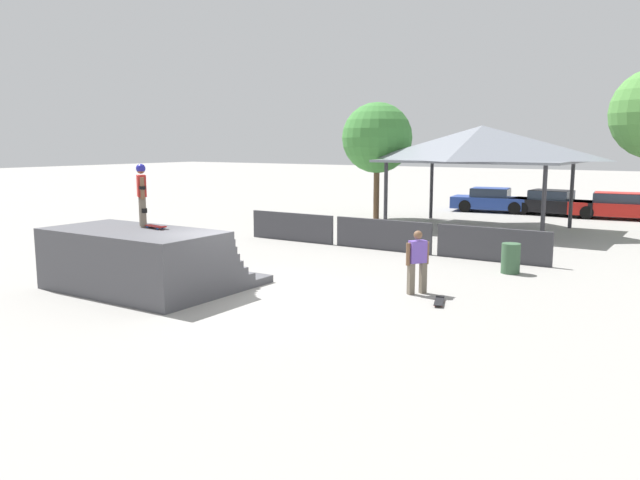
% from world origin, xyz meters
% --- Properties ---
extents(ground_plane, '(160.00, 160.00, 0.00)m').
position_xyz_m(ground_plane, '(0.00, 0.00, 0.00)').
color(ground_plane, gray).
extents(quarter_pipe_ramp, '(4.56, 3.82, 1.53)m').
position_xyz_m(quarter_pipe_ramp, '(-2.46, -0.75, 0.70)').
color(quarter_pipe_ramp, '#4C4C51').
rests_on(quarter_pipe_ramp, ground).
extents(skater_on_deck, '(0.63, 0.52, 1.59)m').
position_xyz_m(skater_on_deck, '(-2.71, -0.44, 2.44)').
color(skater_on_deck, '#6B6051').
rests_on(skater_on_deck, quarter_pipe_ramp).
extents(skateboard_on_deck, '(0.78, 0.34, 0.09)m').
position_xyz_m(skateboard_on_deck, '(-2.16, -0.53, 1.59)').
color(skateboard_on_deck, blue).
rests_on(skateboard_on_deck, quarter_pipe_ramp).
extents(bystander_walking, '(0.44, 0.57, 1.56)m').
position_xyz_m(bystander_walking, '(3.53, 2.54, 0.86)').
color(bystander_walking, '#6B6051').
rests_on(bystander_walking, ground).
extents(skateboard_on_ground, '(0.46, 0.86, 0.09)m').
position_xyz_m(skateboard_on_ground, '(4.35, 1.96, 0.06)').
color(skateboard_on_ground, red).
rests_on(skateboard_on_ground, ground).
extents(barrier_fence, '(11.21, 0.12, 1.05)m').
position_xyz_m(barrier_fence, '(-0.07, 7.71, 0.53)').
color(barrier_fence, '#3D3D42').
rests_on(barrier_fence, ground).
extents(pavilion_shelter, '(7.56, 5.72, 4.36)m').
position_xyz_m(pavilion_shelter, '(0.93, 14.68, 3.59)').
color(pavilion_shelter, '#2D2D33').
rests_on(pavilion_shelter, ground).
extents(tree_far_back, '(3.35, 3.35, 5.56)m').
position_xyz_m(tree_far_back, '(-4.45, 15.53, 3.87)').
color(tree_far_back, brown).
rests_on(tree_far_back, ground).
extents(trash_bin, '(0.52, 0.52, 0.85)m').
position_xyz_m(trash_bin, '(4.73, 6.22, 0.42)').
color(trash_bin, '#385B3D').
rests_on(trash_bin, ground).
extents(parked_car_blue, '(4.36, 2.28, 1.27)m').
position_xyz_m(parked_car_blue, '(-0.75, 21.69, 0.60)').
color(parked_car_blue, navy).
rests_on(parked_car_blue, ground).
extents(parked_car_black, '(4.35, 2.06, 1.27)m').
position_xyz_m(parked_car_black, '(2.34, 21.86, 0.60)').
color(parked_car_black, black).
rests_on(parked_car_black, ground).
extents(parked_car_red, '(4.73, 2.23, 1.27)m').
position_xyz_m(parked_car_red, '(5.42, 21.85, 0.60)').
color(parked_car_red, red).
rests_on(parked_car_red, ground).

